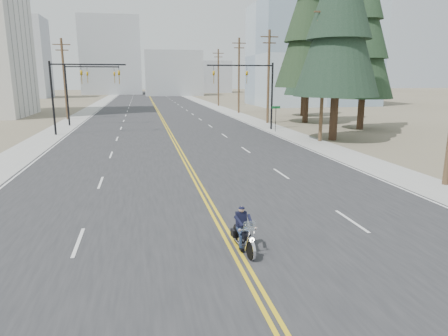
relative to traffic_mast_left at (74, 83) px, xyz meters
name	(u,v)px	position (x,y,z in m)	size (l,w,h in m)	color
ground_plane	(255,287)	(8.98, -32.00, -4.94)	(400.00, 400.00, 0.00)	#776D56
road	(155,107)	(8.98, 38.00, -4.93)	(20.00, 200.00, 0.01)	#303033
sidewalk_left	(94,108)	(-2.52, 38.00, -4.93)	(3.00, 200.00, 0.01)	#A5A5A0
sidewalk_right	(214,106)	(20.48, 38.00, -4.93)	(3.00, 200.00, 0.01)	#A5A5A0
traffic_mast_left	(74,83)	(0.00, 0.00, 0.00)	(7.10, 0.26, 7.00)	black
traffic_mast_right	(254,83)	(17.95, 0.00, 0.00)	(7.10, 0.26, 7.00)	black
traffic_mast_far	(82,83)	(-0.33, 8.00, -0.06)	(6.10, 0.26, 7.00)	black
street_sign	(276,114)	(19.78, -2.00, -3.13)	(0.90, 0.06, 2.62)	black
utility_pole_b	(323,71)	(21.48, -9.00, 1.05)	(2.20, 0.30, 11.50)	brown
utility_pole_c	(268,76)	(21.48, 6.00, 0.79)	(2.20, 0.30, 11.00)	brown
utility_pole_d	(239,75)	(21.48, 21.00, 1.05)	(2.20, 0.30, 11.50)	brown
utility_pole_e	(218,77)	(21.48, 38.00, 0.79)	(2.20, 0.30, 11.00)	brown
utility_pole_left	(64,78)	(-3.52, 16.00, 0.54)	(2.20, 0.30, 10.50)	brown
glass_building	(312,55)	(40.98, 38.00, 5.06)	(24.00, 16.00, 20.00)	#9EB5CC
haze_bldg_a	(21,58)	(-26.02, 83.00, 6.06)	(14.00, 12.00, 22.00)	#B7BCC6
haze_bldg_b	(173,73)	(16.98, 93.00, 2.06)	(18.00, 14.00, 14.00)	#ADB2B7
haze_bldg_c	(282,66)	(48.98, 78.00, 4.06)	(16.00, 12.00, 18.00)	#B7BCC6
haze_bldg_d	(112,56)	(-3.02, 108.00, 8.06)	(20.00, 15.00, 26.00)	#ADB2B7
haze_bldg_e	(211,77)	(33.98, 118.00, 1.06)	(14.00, 14.00, 12.00)	#B7BCC6
motorcyclist	(244,230)	(9.24, -29.75, -4.23)	(0.78, 1.81, 1.42)	black
conifer_near	(340,8)	(22.92, -8.52, 6.16)	(7.30, 7.30, 19.33)	#382619
conifer_mid	(366,37)	(29.48, -1.81, 4.61)	(6.24, 6.24, 16.64)	#382619
conifer_tall	(310,17)	(26.29, 5.67, 7.55)	(7.82, 7.82, 21.74)	#382619
conifer_far	(305,54)	(29.65, 14.49, 3.84)	(5.71, 5.71, 15.30)	#382619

